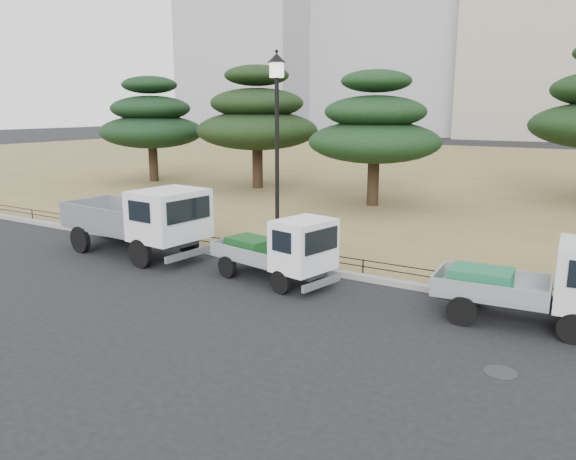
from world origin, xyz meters
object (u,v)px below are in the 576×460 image
Objects in this scene: tarp_pile at (111,222)px; truck_kei_rear at (539,283)px; truck_kei_front at (280,249)px; truck_large at (140,217)px; street_lamp at (277,123)px.

truck_kei_rear is at bearing -4.74° from tarp_pile.
truck_kei_rear is 15.00m from tarp_pile.
truck_kei_front is 0.97× the size of truck_kei_rear.
truck_kei_front is at bearing 178.32° from truck_kei_rear.
truck_kei_rear is at bearing 5.90° from truck_large.
truck_large is at bearing -159.17° from street_lamp.
truck_kei_front is 0.62× the size of street_lamp.
truck_large is 0.88× the size of street_lamp.
street_lamp reaches higher than truck_kei_rear.
tarp_pile is (-7.33, -0.09, -3.75)m from street_lamp.
street_lamp is at bearing 25.45° from truck_large.
truck_kei_front is at bearing -55.43° from street_lamp.
truck_large reaches higher than truck_kei_rear.
tarp_pile is at bearing -179.27° from street_lamp.
truck_kei_front is 3.88m from street_lamp.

